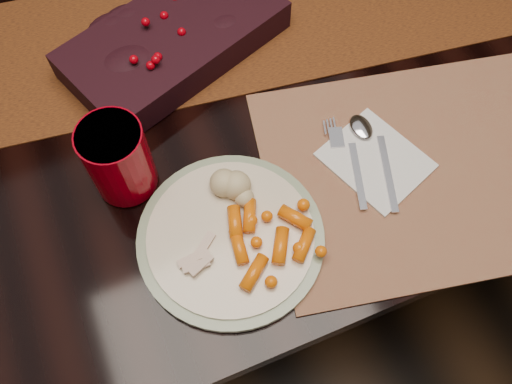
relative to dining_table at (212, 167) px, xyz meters
name	(u,v)px	position (x,y,z in m)	size (l,w,h in m)	color
floor	(221,230)	(0.00, 0.00, -0.38)	(5.00, 5.00, 0.00)	black
dining_table	(212,167)	(0.00, 0.00, 0.00)	(1.80, 1.00, 0.75)	black
table_runner	(155,39)	(-0.05, 0.07, 0.38)	(1.50, 0.31, 0.00)	#4B2E11
centerpiece	(173,36)	(-0.03, 0.03, 0.41)	(0.36, 0.19, 0.07)	black
placemat_main	(430,167)	(0.26, -0.33, 0.38)	(0.50, 0.37, 0.00)	brown
dinner_plate	(231,237)	(-0.06, -0.33, 0.39)	(0.26, 0.26, 0.01)	beige
baby_carrots	(272,235)	(-0.01, -0.36, 0.40)	(0.12, 0.09, 0.02)	#E56006
mashed_potatoes	(242,185)	(-0.02, -0.27, 0.42)	(0.08, 0.07, 0.04)	tan
turkey_shreds	(200,256)	(-0.11, -0.35, 0.40)	(0.07, 0.06, 0.01)	beige
napkin	(375,160)	(0.18, -0.29, 0.38)	(0.12, 0.14, 0.00)	silver
fork	(352,166)	(0.15, -0.29, 0.39)	(0.02, 0.14, 0.00)	silver
spoon	(379,158)	(0.19, -0.30, 0.39)	(0.03, 0.16, 0.00)	white
red_cup	(118,159)	(-0.17, -0.18, 0.44)	(0.09, 0.09, 0.12)	#83000C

